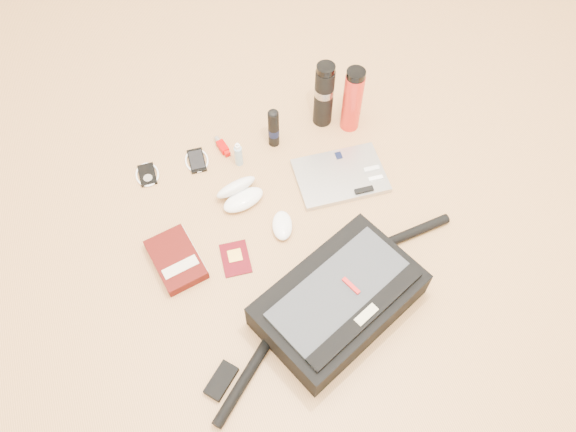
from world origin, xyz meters
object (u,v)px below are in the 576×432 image
(book, at_px, (176,259))
(thermos_black, at_px, (324,95))
(messenger_bag, at_px, (339,301))
(thermos_red, at_px, (352,100))
(laptop, at_px, (341,176))

(book, bearing_deg, thermos_black, 20.81)
(messenger_bag, height_order, thermos_red, thermos_red)
(messenger_bag, bearing_deg, book, 120.02)
(thermos_black, bearing_deg, laptop, -98.88)
(messenger_bag, bearing_deg, thermos_black, 49.25)
(messenger_bag, xyz_separation_m, book, (-0.45, 0.35, -0.05))
(messenger_bag, relative_size, book, 4.09)
(laptop, height_order, book, book)
(messenger_bag, distance_m, book, 0.57)
(book, bearing_deg, thermos_red, 14.29)
(messenger_bag, bearing_deg, thermos_red, 41.50)
(laptop, xyz_separation_m, thermos_black, (0.05, 0.29, 0.14))
(thermos_red, bearing_deg, laptop, -121.17)
(laptop, bearing_deg, book, -163.46)
(book, bearing_deg, messenger_bag, -47.84)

